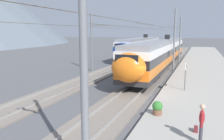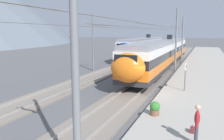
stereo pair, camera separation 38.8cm
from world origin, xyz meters
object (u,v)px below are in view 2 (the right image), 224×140
(train_near_platform, at_px, (163,52))
(catenary_mast_west, at_px, (71,55))
(train_far_track, at_px, (143,47))
(handbag_beside_passenger, at_px, (192,130))
(catenary_mast_mid, at_px, (175,39))
(potted_plant_platform_edge, at_px, (155,108))
(catenary_mast_far_side, at_px, (94,41))
(passenger_walking, at_px, (197,123))
(platform_sign, at_px, (185,71))
(catenary_mast_east, at_px, (182,39))

(train_near_platform, height_order, catenary_mast_west, catenary_mast_west)
(train_far_track, relative_size, handbag_beside_passenger, 65.12)
(handbag_beside_passenger, bearing_deg, train_near_platform, 13.79)
(catenary_mast_mid, bearing_deg, catenary_mast_west, -179.99)
(train_near_platform, relative_size, train_far_track, 1.32)
(train_near_platform, height_order, catenary_mast_mid, catenary_mast_mid)
(catenary_mast_west, height_order, handbag_beside_passenger, catenary_mast_west)
(catenary_mast_mid, bearing_deg, handbag_beside_passenger, -170.01)
(train_near_platform, xyz_separation_m, potted_plant_platform_edge, (-18.63, -2.89, -1.45))
(catenary_mast_far_side, bearing_deg, catenary_mast_west, -154.25)
(train_far_track, xyz_separation_m, catenary_mast_west, (-36.18, -7.52, 2.01))
(train_far_track, relative_size, passenger_walking, 14.03)
(catenary_mast_mid, bearing_deg, platform_sign, -168.40)
(catenary_mast_mid, height_order, catenary_mast_east, catenary_mast_mid)
(platform_sign, xyz_separation_m, potted_plant_platform_edge, (-6.07, 1.03, -1.17))
(catenary_mast_mid, xyz_separation_m, potted_plant_platform_edge, (-17.00, -1.21, -3.24))
(platform_sign, xyz_separation_m, handbag_beside_passenger, (-7.53, -1.01, -1.47))
(platform_sign, relative_size, handbag_beside_passenger, 5.95)
(catenary_mast_east, distance_m, catenary_mast_far_side, 14.86)
(train_far_track, distance_m, catenary_mast_west, 37.01)
(train_near_platform, height_order, catenary_mast_far_side, catenary_mast_far_side)
(catenary_mast_west, height_order, passenger_walking, catenary_mast_west)
(catenary_mast_east, bearing_deg, train_far_track, 55.77)
(catenary_mast_far_side, distance_m, passenger_walking, 20.68)
(potted_plant_platform_edge, bearing_deg, platform_sign, -9.67)
(catenary_mast_far_side, xyz_separation_m, potted_plant_platform_edge, (-13.38, -10.66, -3.05))
(catenary_mast_east, height_order, platform_sign, catenary_mast_east)
(catenary_mast_far_side, bearing_deg, passenger_walking, -141.08)
(catenary_mast_west, distance_m, passenger_walking, 5.79)
(catenary_mast_far_side, xyz_separation_m, passenger_walking, (-15.97, -12.89, -2.53))
(train_near_platform, height_order, potted_plant_platform_edge, train_near_platform)
(passenger_walking, xyz_separation_m, handbag_beside_passenger, (1.13, 0.19, -0.82))
(train_near_platform, distance_m, handbag_beside_passenger, 20.76)
(catenary_mast_east, relative_size, catenary_mast_far_side, 1.00)
(catenary_mast_west, relative_size, catenary_mast_far_side, 1.00)
(catenary_mast_west, bearing_deg, passenger_walking, -43.49)
(catenary_mast_mid, height_order, catenary_mast_far_side, catenary_mast_mid)
(train_far_track, bearing_deg, handbag_beside_passenger, -161.09)
(catenary_mast_mid, bearing_deg, train_far_track, 30.10)
(train_far_track, bearing_deg, catenary_mast_mid, -149.90)
(train_far_track, height_order, platform_sign, train_far_track)
(catenary_mast_far_side, relative_size, passenger_walking, 22.88)
(train_near_platform, distance_m, catenary_mast_east, 6.64)
(catenary_mast_far_side, relative_size, potted_plant_platform_edge, 49.77)
(platform_sign, height_order, potted_plant_platform_edge, platform_sign)
(handbag_beside_passenger, bearing_deg, catenary_mast_far_side, 40.55)
(platform_sign, relative_size, potted_plant_platform_edge, 2.79)
(catenary_mast_east, relative_size, handbag_beside_passenger, 106.22)
(catenary_mast_mid, xyz_separation_m, handbag_beside_passenger, (-18.46, -3.25, -3.54))
(catenary_mast_far_side, height_order, potted_plant_platform_edge, catenary_mast_far_side)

